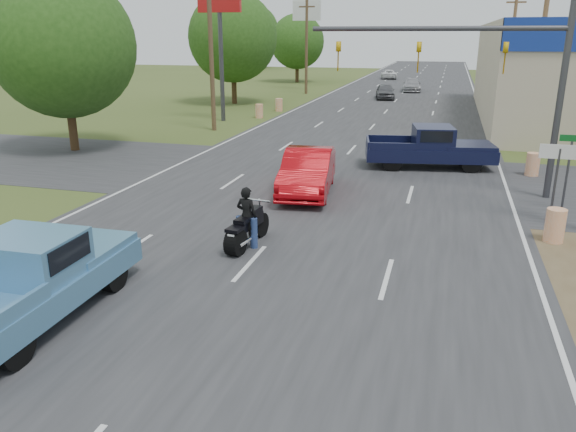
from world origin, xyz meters
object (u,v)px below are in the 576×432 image
(red_convertible, at_px, (308,172))
(distant_car_silver, at_px, (412,85))
(navy_pickup, at_px, (433,147))
(distant_car_white, at_px, (389,74))
(rider, at_px, (247,219))
(blue_pickup, at_px, (33,276))
(motorcycle, at_px, (246,230))
(distant_car_grey, at_px, (385,91))

(red_convertible, xyz_separation_m, distant_car_silver, (0.96, 42.30, -0.16))
(navy_pickup, relative_size, distant_car_white, 1.38)
(rider, distance_m, blue_pickup, 5.90)
(blue_pickup, height_order, distant_car_silver, blue_pickup)
(motorcycle, bearing_deg, blue_pickup, -112.77)
(distant_car_grey, bearing_deg, navy_pickup, -88.62)
(distant_car_white, bearing_deg, motorcycle, 83.74)
(blue_pickup, bearing_deg, distant_car_grey, 85.76)
(blue_pickup, bearing_deg, motorcycle, 58.37)
(blue_pickup, relative_size, navy_pickup, 0.94)
(blue_pickup, height_order, navy_pickup, navy_pickup)
(red_convertible, distance_m, distant_car_white, 59.66)
(red_convertible, height_order, rider, rider)
(rider, distance_m, distant_car_white, 65.68)
(motorcycle, height_order, navy_pickup, navy_pickup)
(red_convertible, distance_m, distant_car_grey, 34.12)
(distant_car_silver, relative_size, distant_car_white, 1.07)
(navy_pickup, bearing_deg, distant_car_white, 178.15)
(red_convertible, height_order, distant_car_silver, red_convertible)
(motorcycle, height_order, rider, rider)
(distant_car_white, bearing_deg, red_convertible, 84.28)
(distant_car_grey, distance_m, distant_car_white, 25.57)
(rider, relative_size, navy_pickup, 0.28)
(blue_pickup, xyz_separation_m, distant_car_silver, (4.18, 53.44, -0.26))
(distant_car_grey, relative_size, distant_car_white, 0.95)
(rider, bearing_deg, motorcycle, 90.00)
(blue_pickup, height_order, distant_car_white, blue_pickup)
(red_convertible, relative_size, motorcycle, 2.11)
(distant_car_white, bearing_deg, navy_pickup, 89.26)
(red_convertible, height_order, motorcycle, red_convertible)
(rider, bearing_deg, blue_pickup, 67.49)
(navy_pickup, bearing_deg, distant_car_silver, 175.36)
(rider, relative_size, distant_car_grey, 0.41)
(motorcycle, xyz_separation_m, rider, (0.01, 0.07, 0.30))
(motorcycle, xyz_separation_m, distant_car_grey, (-0.66, 40.22, 0.17))
(rider, relative_size, distant_car_white, 0.39)
(red_convertible, xyz_separation_m, navy_pickup, (4.40, 5.79, 0.12))
(red_convertible, bearing_deg, navy_pickup, 45.68)
(navy_pickup, xyz_separation_m, distant_car_white, (-7.72, 53.77, -0.35))
(motorcycle, relative_size, blue_pickup, 0.42)
(distant_car_white, bearing_deg, blue_pickup, 81.17)
(navy_pickup, bearing_deg, red_convertible, -47.25)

